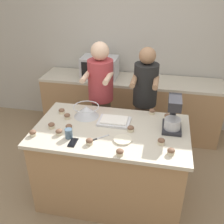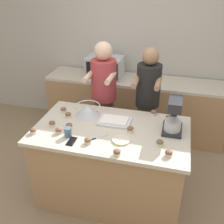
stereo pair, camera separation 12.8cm
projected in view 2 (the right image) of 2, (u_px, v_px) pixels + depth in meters
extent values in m
plane|color=#937A5B|center=(111.00, 193.00, 3.25)|extent=(16.00, 16.00, 0.00)
cube|color=#B2ADA3|center=(141.00, 47.00, 4.15)|extent=(10.00, 0.06, 2.70)
cube|color=#A87F56|center=(111.00, 165.00, 3.03)|extent=(1.58, 0.90, 0.90)
cube|color=beige|center=(111.00, 130.00, 2.80)|extent=(1.65, 0.96, 0.04)
cube|color=#A87F56|center=(134.00, 107.00, 4.29)|extent=(2.80, 0.60, 0.90)
cube|color=beige|center=(135.00, 81.00, 4.06)|extent=(2.80, 0.60, 0.04)
cylinder|color=brown|center=(104.00, 128.00, 3.73)|extent=(0.26, 0.26, 0.91)
cylinder|color=#A8383D|center=(104.00, 80.00, 3.38)|extent=(0.33, 0.33, 0.54)
sphere|color=#DBB293|center=(103.00, 51.00, 3.20)|extent=(0.23, 0.23, 0.23)
cylinder|color=#DBB293|center=(89.00, 76.00, 3.22)|extent=(0.06, 0.34, 0.06)
cylinder|color=#DBB293|center=(111.00, 78.00, 3.16)|extent=(0.06, 0.34, 0.06)
cylinder|color=brown|center=(145.00, 134.00, 3.61)|extent=(0.24, 0.24, 0.90)
cylinder|color=black|center=(148.00, 85.00, 3.26)|extent=(0.30, 0.30, 0.54)
sphere|color=#936B4C|center=(151.00, 56.00, 3.08)|extent=(0.21, 0.21, 0.21)
cylinder|color=#936B4C|center=(136.00, 81.00, 3.09)|extent=(0.06, 0.34, 0.06)
cylinder|color=#936B4C|center=(158.00, 83.00, 3.03)|extent=(0.06, 0.34, 0.06)
cube|color=#232328|center=(172.00, 129.00, 2.76)|extent=(0.20, 0.30, 0.03)
cylinder|color=#232328|center=(174.00, 113.00, 2.79)|extent=(0.07, 0.07, 0.24)
cube|color=#232328|center=(175.00, 104.00, 2.60)|extent=(0.13, 0.26, 0.10)
cylinder|color=#BCBCC1|center=(173.00, 125.00, 2.69)|extent=(0.17, 0.17, 0.11)
cone|color=#BCBCC1|center=(88.00, 110.00, 3.02)|extent=(0.29, 0.29, 0.13)
torus|color=#BCBCC1|center=(87.00, 106.00, 2.99)|extent=(0.30, 0.30, 0.01)
cube|color=silver|center=(115.00, 121.00, 2.90)|extent=(0.35, 0.25, 0.02)
cube|color=white|center=(115.00, 120.00, 2.89)|extent=(0.29, 0.20, 0.02)
cube|color=#B7B7BC|center=(105.00, 67.00, 4.09)|extent=(0.55, 0.38, 0.32)
cube|color=black|center=(98.00, 71.00, 3.93)|extent=(0.38, 0.01, 0.25)
cube|color=#2D2D2D|center=(114.00, 72.00, 3.88)|extent=(0.11, 0.01, 0.25)
cube|color=black|center=(72.00, 141.00, 2.58)|extent=(0.07, 0.14, 0.01)
cube|color=black|center=(72.00, 141.00, 2.58)|extent=(0.06, 0.13, 0.00)
cylinder|color=slate|center=(68.00, 132.00, 2.65)|extent=(0.08, 0.08, 0.10)
cylinder|color=beige|center=(121.00, 140.00, 2.59)|extent=(0.18, 0.18, 0.02)
cube|color=#BCBCC1|center=(102.00, 136.00, 2.66)|extent=(0.11, 0.11, 0.01)
cube|color=black|center=(92.00, 139.00, 2.61)|extent=(0.07, 0.07, 0.01)
cylinder|color=beige|center=(59.00, 132.00, 2.71)|extent=(0.07, 0.07, 0.03)
ellipsoid|color=brown|center=(59.00, 130.00, 2.70)|extent=(0.07, 0.07, 0.04)
cylinder|color=beige|center=(33.00, 132.00, 2.71)|extent=(0.07, 0.07, 0.03)
ellipsoid|color=brown|center=(33.00, 130.00, 2.70)|extent=(0.07, 0.07, 0.04)
cylinder|color=beige|center=(117.00, 154.00, 2.39)|extent=(0.07, 0.07, 0.03)
ellipsoid|color=brown|center=(117.00, 151.00, 2.38)|extent=(0.07, 0.07, 0.04)
cylinder|color=beige|center=(169.00, 119.00, 2.94)|extent=(0.07, 0.07, 0.03)
ellipsoid|color=brown|center=(169.00, 117.00, 2.93)|extent=(0.07, 0.07, 0.04)
cylinder|color=beige|center=(160.00, 144.00, 2.52)|extent=(0.07, 0.07, 0.03)
ellipsoid|color=brown|center=(160.00, 142.00, 2.51)|extent=(0.07, 0.07, 0.04)
cylinder|color=beige|center=(64.00, 111.00, 3.11)|extent=(0.07, 0.07, 0.03)
ellipsoid|color=brown|center=(63.00, 109.00, 3.10)|extent=(0.07, 0.07, 0.04)
cylinder|color=beige|center=(69.00, 116.00, 3.00)|extent=(0.07, 0.07, 0.03)
ellipsoid|color=brown|center=(68.00, 114.00, 2.99)|extent=(0.07, 0.07, 0.04)
cylinder|color=beige|center=(154.00, 114.00, 3.05)|extent=(0.07, 0.07, 0.03)
ellipsoid|color=brown|center=(154.00, 112.00, 3.04)|extent=(0.07, 0.07, 0.04)
cylinder|color=beige|center=(52.00, 125.00, 2.83)|extent=(0.07, 0.07, 0.03)
ellipsoid|color=brown|center=(52.00, 123.00, 2.82)|extent=(0.07, 0.07, 0.04)
cylinder|color=beige|center=(69.00, 127.00, 2.79)|extent=(0.07, 0.07, 0.03)
ellipsoid|color=brown|center=(69.00, 125.00, 2.78)|extent=(0.07, 0.07, 0.04)
cylinder|color=beige|center=(130.00, 131.00, 2.73)|extent=(0.07, 0.07, 0.03)
ellipsoid|color=brown|center=(130.00, 128.00, 2.72)|extent=(0.07, 0.07, 0.04)
cylinder|color=beige|center=(169.00, 155.00, 2.38)|extent=(0.07, 0.07, 0.03)
ellipsoid|color=brown|center=(169.00, 152.00, 2.37)|extent=(0.07, 0.07, 0.04)
cylinder|color=beige|center=(88.00, 142.00, 2.55)|extent=(0.07, 0.07, 0.03)
ellipsoid|color=brown|center=(88.00, 140.00, 2.54)|extent=(0.07, 0.07, 0.04)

